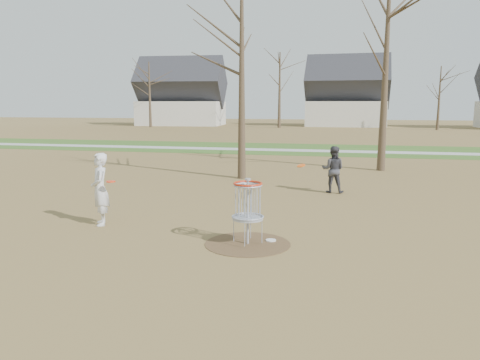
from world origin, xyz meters
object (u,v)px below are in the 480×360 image
object	(u,v)px
player_standing	(100,189)
disc_grounded	(271,240)
disc_golf_basket	(248,201)
player_throwing	(333,169)

from	to	relation	value
player_standing	disc_grounded	distance (m)	4.33
player_standing	disc_golf_basket	xyz separation A→B (m)	(3.78, -0.79, 0.04)
player_standing	player_throwing	size ratio (longest dim) A/B	1.14
player_throwing	disc_grounded	size ratio (longest dim) A/B	6.98
player_throwing	disc_grounded	xyz separation A→B (m)	(-1.13, -5.92, -0.75)
player_standing	disc_grounded	world-z (taller)	player_standing
disc_grounded	disc_golf_basket	size ratio (longest dim) A/B	0.16
player_throwing	disc_golf_basket	size ratio (longest dim) A/B	1.14
player_standing	player_throwing	world-z (taller)	player_standing
player_standing	player_throwing	bearing A→B (deg)	104.95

